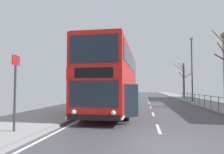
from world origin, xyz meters
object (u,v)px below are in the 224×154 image
at_px(bare_tree_far_00, 184,80).
at_px(bus_stop_sign_near, 15,84).
at_px(street_lamp_far_side, 192,64).
at_px(double_decker_bus_main, 114,80).

bearing_deg(bare_tree_far_00, bus_stop_sign_near, -112.06).
distance_m(street_lamp_far_side, bare_tree_far_00, 9.68).
bearing_deg(bus_stop_sign_near, street_lamp_far_side, 60.05).
bearing_deg(bus_stop_sign_near, double_decker_bus_main, 70.49).
relative_size(street_lamp_far_side, bare_tree_far_00, 1.32).
xyz_separation_m(double_decker_bus_main, bare_tree_far_00, (8.41, 19.83, 0.75)).
xyz_separation_m(bus_stop_sign_near, bare_tree_far_00, (11.02, 27.19, 1.16)).
bearing_deg(double_decker_bus_main, bare_tree_far_00, 67.01).
bearing_deg(street_lamp_far_side, bare_tree_far_00, 84.91).
relative_size(bus_stop_sign_near, street_lamp_far_side, 0.38).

